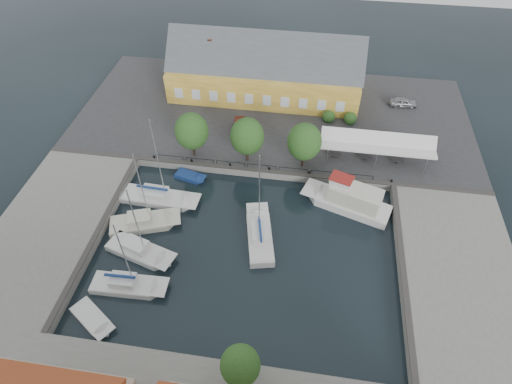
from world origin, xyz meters
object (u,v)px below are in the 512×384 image
warehouse (261,72)px  west_boat_b (144,223)px  west_boat_c (140,252)px  west_boat_a (159,198)px  launch_nw (190,177)px  car_silver (403,102)px  trawler (350,201)px  center_sailboat (260,236)px  west_boat_d (128,286)px  car_red (240,127)px  launch_sw (93,319)px  tent_canopy (377,144)px

warehouse → west_boat_b: warehouse is taller
west_boat_c → west_boat_a: bearing=92.8°
launch_nw → car_silver: bearing=34.3°
trawler → center_sailboat: bearing=-147.5°
car_silver → west_boat_c: (-29.93, -31.11, -1.42)m
car_silver → west_boat_d: bearing=134.6°
car_red → west_boat_c: (-7.22, -21.30, -1.49)m
warehouse → launch_sw: size_ratio=5.50×
car_red → west_boat_d: 26.52m
launch_sw → launch_nw: bearing=78.7°
west_boat_a → launch_sw: (-1.42, -16.04, -0.18)m
west_boat_a → launch_nw: (2.67, 4.36, -0.18)m
car_red → launch_sw: bearing=-119.1°
warehouse → center_sailboat: bearing=-82.2°
car_silver → warehouse: bearing=82.5°
car_silver → launch_nw: (-27.65, -18.83, -1.60)m
car_silver → center_sailboat: bearing=141.7°
warehouse → west_boat_d: size_ratio=2.72×
west_boat_c → west_boat_d: (0.28, -4.24, 0.01)m
warehouse → west_boat_d: (-8.28, -36.14, -4.16)m
car_silver → launch_sw: bearing=135.6°
car_red → west_boat_a: west_boat_a is taller
west_boat_b → center_sailboat: bearing=0.2°
west_boat_b → launch_nw: west_boat_b is taller
trawler → launch_sw: size_ratio=2.10×
launch_sw → launch_nw: size_ratio=1.23×
car_silver → car_red: size_ratio=0.88×
car_silver → west_boat_b: (-30.84, -27.20, -1.43)m
west_boat_d → launch_sw: (-2.08, -3.88, -0.18)m
car_silver → west_boat_d: (-29.66, -35.36, -1.41)m
warehouse → west_boat_c: 33.28m
trawler → west_boat_b: (-23.03, -6.23, -0.76)m
car_silver → west_boat_b: size_ratio=0.37×
tent_canopy → launch_sw: tent_canopy is taller
car_silver → launch_nw: bearing=118.8°
trawler → west_boat_a: (-22.52, -2.22, -0.75)m
warehouse → tent_canopy: bearing=-39.9°
warehouse → car_red: bearing=-97.2°
warehouse → trawler: warehouse is taller
tent_canopy → west_boat_a: size_ratio=1.12×
center_sailboat → west_boat_d: size_ratio=1.13×
west_boat_b → launch_sw: bearing=-94.3°
tent_canopy → west_boat_c: west_boat_c is taller
center_sailboat → west_boat_b: center_sailboat is taller
west_boat_d → car_red: bearing=74.8°
west_boat_a → launch_nw: west_boat_a is taller
car_silver → west_boat_b: bearing=126.0°
launch_nw → west_boat_b: bearing=-110.8°
trawler → west_boat_c: 24.35m
west_boat_c → launch_nw: west_boat_c is taller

